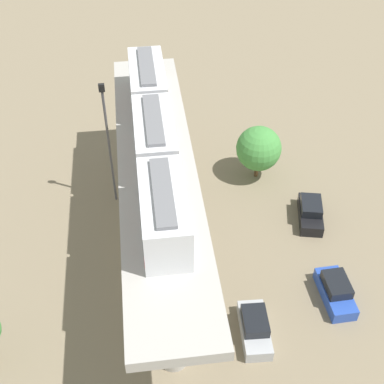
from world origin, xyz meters
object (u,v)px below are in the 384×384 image
object	(u,v)px
signal_post	(109,141)
tree_near_viaduct	(259,149)
parked_car_black	(310,212)
parked_car_blue	(336,291)
train	(155,139)
parked_car_silver	(255,328)

from	to	relation	value
signal_post	tree_near_viaduct	bearing A→B (deg)	6.92
parked_car_black	signal_post	xyz separation A→B (m)	(-15.92, 4.43, 5.48)
tree_near_viaduct	signal_post	world-z (taller)	signal_post
parked_car_blue	signal_post	bearing A→B (deg)	139.40
train	parked_car_black	distance (m)	15.81
parked_car_silver	tree_near_viaduct	distance (m)	16.76
train	signal_post	size ratio (longest dim) A/B	1.80
train	signal_post	distance (m)	7.76
parked_car_black	signal_post	world-z (taller)	signal_post
parked_car_blue	parked_car_silver	distance (m)	6.75
tree_near_viaduct	signal_post	size ratio (longest dim) A/B	0.45
train	parked_car_silver	distance (m)	14.27
train	tree_near_viaduct	size ratio (longest dim) A/B	4.03
parked_car_silver	signal_post	bearing A→B (deg)	124.46
parked_car_blue	parked_car_silver	world-z (taller)	same
signal_post	train	bearing A→B (deg)	-58.97
tree_near_viaduct	parked_car_black	bearing A→B (deg)	-61.60
signal_post	parked_car_black	bearing A→B (deg)	-15.57
train	parked_car_black	bearing A→B (deg)	5.55
parked_car_silver	tree_near_viaduct	xyz separation A→B (m)	(3.70, 16.18, 2.35)
parked_car_blue	tree_near_viaduct	size ratio (longest dim) A/B	0.84
tree_near_viaduct	parked_car_silver	bearing A→B (deg)	-102.87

